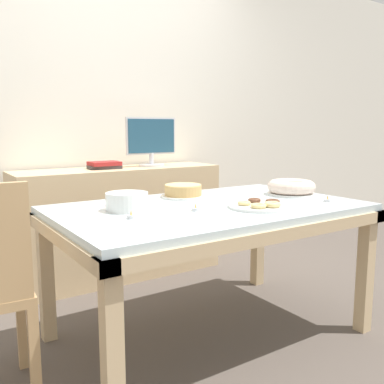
{
  "coord_description": "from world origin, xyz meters",
  "views": [
    {
      "loc": [
        -1.31,
        -1.81,
        1.14
      ],
      "look_at": [
        -0.04,
        0.11,
        0.79
      ],
      "focal_mm": 40.0,
      "sensor_mm": 36.0,
      "label": 1
    }
  ],
  "objects_px": {
    "book_stack": "(104,165)",
    "tealight_right_edge": "(278,187)",
    "computer_monitor": "(151,142)",
    "tealight_near_front": "(327,200)",
    "cake_golden_bundt": "(291,187)",
    "tealight_left_edge": "(131,216)",
    "cake_chocolate_round": "(183,191)",
    "tealight_near_cakes": "(196,209)",
    "pastry_platter": "(260,205)",
    "tealight_centre": "(141,196)",
    "plate_stack": "(127,201)"
  },
  "relations": [
    {
      "from": "book_stack",
      "to": "tealight_right_edge",
      "type": "height_order",
      "value": "book_stack"
    },
    {
      "from": "computer_monitor",
      "to": "tealight_near_front",
      "type": "distance_m",
      "value": 1.5
    },
    {
      "from": "cake_golden_bundt",
      "to": "tealight_near_front",
      "type": "relative_size",
      "value": 7.2
    },
    {
      "from": "cake_golden_bundt",
      "to": "tealight_left_edge",
      "type": "height_order",
      "value": "cake_golden_bundt"
    },
    {
      "from": "cake_chocolate_round",
      "to": "tealight_near_cakes",
      "type": "relative_size",
      "value": 6.55
    },
    {
      "from": "computer_monitor",
      "to": "book_stack",
      "type": "height_order",
      "value": "computer_monitor"
    },
    {
      "from": "book_stack",
      "to": "tealight_right_edge",
      "type": "bearing_deg",
      "value": -47.39
    },
    {
      "from": "pastry_platter",
      "to": "tealight_right_edge",
      "type": "distance_m",
      "value": 0.72
    },
    {
      "from": "tealight_right_edge",
      "to": "tealight_centre",
      "type": "relative_size",
      "value": 1.0
    },
    {
      "from": "cake_chocolate_round",
      "to": "tealight_centre",
      "type": "xyz_separation_m",
      "value": [
        -0.22,
        0.11,
        -0.03
      ]
    },
    {
      "from": "tealight_left_edge",
      "to": "tealight_near_front",
      "type": "bearing_deg",
      "value": -10.11
    },
    {
      "from": "cake_chocolate_round",
      "to": "pastry_platter",
      "type": "relative_size",
      "value": 0.8
    },
    {
      "from": "book_stack",
      "to": "plate_stack",
      "type": "bearing_deg",
      "value": -106.55
    },
    {
      "from": "plate_stack",
      "to": "tealight_near_front",
      "type": "xyz_separation_m",
      "value": [
        1.03,
        -0.38,
        -0.03
      ]
    },
    {
      "from": "plate_stack",
      "to": "tealight_near_cakes",
      "type": "height_order",
      "value": "plate_stack"
    },
    {
      "from": "pastry_platter",
      "to": "tealight_left_edge",
      "type": "relative_size",
      "value": 8.19
    },
    {
      "from": "book_stack",
      "to": "tealight_left_edge",
      "type": "distance_m",
      "value": 1.31
    },
    {
      "from": "plate_stack",
      "to": "tealight_right_edge",
      "type": "xyz_separation_m",
      "value": [
        1.16,
        0.13,
        -0.03
      ]
    },
    {
      "from": "pastry_platter",
      "to": "tealight_right_edge",
      "type": "relative_size",
      "value": 8.19
    },
    {
      "from": "pastry_platter",
      "to": "tealight_right_edge",
      "type": "height_order",
      "value": "pastry_platter"
    },
    {
      "from": "pastry_platter",
      "to": "tealight_near_front",
      "type": "height_order",
      "value": "pastry_platter"
    },
    {
      "from": "tealight_near_front",
      "to": "tealight_centre",
      "type": "xyz_separation_m",
      "value": [
        -0.8,
        0.68,
        0.0
      ]
    },
    {
      "from": "cake_golden_bundt",
      "to": "pastry_platter",
      "type": "distance_m",
      "value": 0.5
    },
    {
      "from": "pastry_platter",
      "to": "plate_stack",
      "type": "height_order",
      "value": "plate_stack"
    },
    {
      "from": "pastry_platter",
      "to": "cake_chocolate_round",
      "type": "bearing_deg",
      "value": 106.89
    },
    {
      "from": "tealight_right_edge",
      "to": "computer_monitor",
      "type": "bearing_deg",
      "value": 116.41
    },
    {
      "from": "tealight_centre",
      "to": "tealight_near_front",
      "type": "bearing_deg",
      "value": -40.5
    },
    {
      "from": "tealight_near_front",
      "to": "book_stack",
      "type": "bearing_deg",
      "value": 116.54
    },
    {
      "from": "book_stack",
      "to": "tealight_left_edge",
      "type": "height_order",
      "value": "book_stack"
    },
    {
      "from": "cake_golden_bundt",
      "to": "tealight_centre",
      "type": "xyz_separation_m",
      "value": [
        -0.82,
        0.4,
        -0.03
      ]
    },
    {
      "from": "book_stack",
      "to": "pastry_platter",
      "type": "bearing_deg",
      "value": -78.2
    },
    {
      "from": "tealight_centre",
      "to": "pastry_platter",
      "type": "bearing_deg",
      "value": -59.01
    },
    {
      "from": "book_stack",
      "to": "tealight_near_front",
      "type": "xyz_separation_m",
      "value": [
        0.72,
        -1.44,
        -0.12
      ]
    },
    {
      "from": "cake_golden_bundt",
      "to": "tealight_centre",
      "type": "bearing_deg",
      "value": 154.2
    },
    {
      "from": "computer_monitor",
      "to": "plate_stack",
      "type": "distance_m",
      "value": 1.29
    },
    {
      "from": "tealight_near_front",
      "to": "tealight_right_edge",
      "type": "bearing_deg",
      "value": 75.86
    },
    {
      "from": "tealight_left_edge",
      "to": "tealight_near_front",
      "type": "relative_size",
      "value": 1.0
    },
    {
      "from": "cake_golden_bundt",
      "to": "tealight_left_edge",
      "type": "xyz_separation_m",
      "value": [
        -1.12,
        -0.09,
        -0.03
      ]
    },
    {
      "from": "book_stack",
      "to": "tealight_near_front",
      "type": "height_order",
      "value": "book_stack"
    },
    {
      "from": "plate_stack",
      "to": "computer_monitor",
      "type": "bearing_deg",
      "value": 56.23
    },
    {
      "from": "book_stack",
      "to": "plate_stack",
      "type": "height_order",
      "value": "book_stack"
    },
    {
      "from": "tealight_near_cakes",
      "to": "tealight_centre",
      "type": "xyz_separation_m",
      "value": [
        -0.05,
        0.5,
        0.0
      ]
    },
    {
      "from": "cake_golden_bundt",
      "to": "tealight_centre",
      "type": "relative_size",
      "value": 7.2
    },
    {
      "from": "tealight_centre",
      "to": "cake_chocolate_round",
      "type": "bearing_deg",
      "value": -27.65
    },
    {
      "from": "tealight_left_edge",
      "to": "tealight_centre",
      "type": "distance_m",
      "value": 0.57
    },
    {
      "from": "plate_stack",
      "to": "tealight_near_cakes",
      "type": "relative_size",
      "value": 5.25
    },
    {
      "from": "pastry_platter",
      "to": "tealight_near_cakes",
      "type": "height_order",
      "value": "pastry_platter"
    },
    {
      "from": "pastry_platter",
      "to": "tealight_centre",
      "type": "xyz_separation_m",
      "value": [
        -0.37,
        0.61,
        -0.0
      ]
    },
    {
      "from": "cake_chocolate_round",
      "to": "tealight_near_front",
      "type": "bearing_deg",
      "value": -44.32
    },
    {
      "from": "plate_stack",
      "to": "tealight_left_edge",
      "type": "xyz_separation_m",
      "value": [
        -0.07,
        -0.19,
        -0.03
      ]
    }
  ]
}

